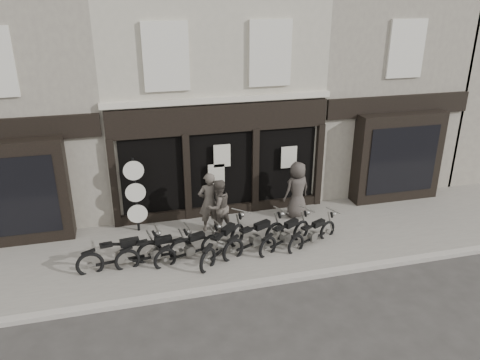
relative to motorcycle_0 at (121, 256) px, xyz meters
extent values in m
plane|color=#2D2B28|center=(3.39, -0.38, -0.45)|extent=(90.00, 90.00, 0.00)
cube|color=slate|center=(3.39, 0.52, -0.39)|extent=(30.00, 4.20, 0.12)
cube|color=gray|center=(3.39, -1.63, -0.38)|extent=(30.00, 0.25, 0.13)
cube|color=#AEA695|center=(3.39, 5.62, 3.65)|extent=(7.20, 6.00, 8.20)
cube|color=black|center=(3.39, 2.54, 3.00)|extent=(7.10, 0.18, 0.90)
cube|color=black|center=(3.39, 2.60, 1.05)|extent=(6.50, 0.10, 2.95)
cube|color=black|center=(3.39, 2.53, -0.23)|extent=(7.10, 0.20, 0.44)
cube|color=beige|center=(3.39, 2.57, 3.60)|extent=(7.30, 0.22, 0.18)
cube|color=beige|center=(1.79, 2.57, 4.95)|extent=(1.35, 0.12, 2.00)
cube|color=black|center=(1.79, 2.60, 4.95)|extent=(1.05, 0.06, 1.70)
cube|color=beige|center=(4.99, 2.57, 4.95)|extent=(1.35, 0.12, 2.00)
cube|color=black|center=(4.99, 2.60, 4.95)|extent=(1.05, 0.06, 1.70)
cube|color=black|center=(-0.06, 2.52, 1.10)|extent=(0.22, 0.22, 3.00)
cube|color=black|center=(2.24, 2.52, 1.10)|extent=(0.22, 0.22, 3.00)
cube|color=black|center=(4.54, 2.52, 1.10)|extent=(0.22, 0.22, 3.00)
cube|color=black|center=(6.84, 2.52, 1.10)|extent=(0.22, 0.22, 3.00)
cube|color=beige|center=(3.39, 2.42, 1.80)|extent=(0.55, 0.04, 0.75)
cube|color=beige|center=(5.69, 2.42, 1.55)|extent=(0.55, 0.04, 0.75)
cube|color=beige|center=(3.19, 2.42, 1.15)|extent=(0.55, 0.04, 0.75)
cube|color=gray|center=(-2.96, 5.62, 3.65)|extent=(5.50, 6.00, 8.20)
cube|color=black|center=(-2.96, 2.27, 1.25)|extent=(3.20, 0.70, 3.20)
cube|color=black|center=(-2.96, 1.92, 1.25)|extent=(2.60, 0.06, 2.40)
cube|color=black|center=(-2.96, 2.57, 3.05)|extent=(5.40, 0.16, 0.70)
cube|color=gray|center=(9.74, 5.62, 3.65)|extent=(5.50, 6.00, 8.20)
cube|color=black|center=(9.74, 2.27, 1.25)|extent=(3.20, 0.70, 3.20)
cube|color=black|center=(9.74, 1.92, 1.25)|extent=(2.60, 0.06, 2.40)
cube|color=black|center=(9.74, 2.57, 3.05)|extent=(5.40, 0.16, 0.70)
cube|color=beige|center=(9.74, 2.58, 4.95)|extent=(1.30, 0.10, 1.90)
cube|color=black|center=(9.74, 2.61, 4.95)|extent=(1.00, 0.06, 1.60)
torus|color=black|center=(0.77, 0.09, -0.08)|extent=(0.76, 0.19, 0.75)
torus|color=black|center=(-0.83, -0.10, -0.08)|extent=(0.76, 0.19, 0.75)
cube|color=black|center=(-0.03, 0.00, -0.12)|extent=(1.31, 0.22, 0.07)
cube|color=gray|center=(-0.01, 0.00, -0.03)|extent=(0.29, 0.23, 0.29)
cube|color=black|center=(0.25, 0.03, 0.39)|extent=(0.53, 0.25, 0.19)
cube|color=black|center=(-0.36, -0.04, 0.43)|extent=(0.36, 0.26, 0.07)
cylinder|color=gray|center=(1.01, 0.12, 0.65)|extent=(0.12, 0.64, 0.04)
torus|color=black|center=(1.64, 0.09, -0.10)|extent=(0.71, 0.19, 0.71)
torus|color=black|center=(0.15, -0.11, -0.10)|extent=(0.71, 0.19, 0.71)
cube|color=black|center=(0.90, -0.01, -0.14)|extent=(1.23, 0.21, 0.06)
cube|color=gray|center=(0.92, -0.01, -0.06)|extent=(0.27, 0.22, 0.27)
cube|color=black|center=(1.16, 0.02, 0.34)|extent=(0.50, 0.24, 0.18)
cube|color=black|center=(0.59, -0.05, 0.38)|extent=(0.34, 0.25, 0.06)
cylinder|color=gray|center=(1.87, 0.12, 0.58)|extent=(0.12, 0.60, 0.04)
torus|color=black|center=(2.54, 0.17, -0.11)|extent=(0.68, 0.30, 0.68)
torus|color=black|center=(1.16, -0.28, -0.11)|extent=(0.68, 0.30, 0.68)
cube|color=black|center=(1.85, -0.06, -0.15)|extent=(1.15, 0.42, 0.06)
cube|color=gray|center=(1.87, -0.05, -0.07)|extent=(0.29, 0.25, 0.26)
cube|color=black|center=(2.10, 0.02, 0.31)|extent=(0.49, 0.30, 0.17)
cube|color=black|center=(1.56, -0.15, 0.35)|extent=(0.35, 0.28, 0.06)
cylinder|color=gray|center=(2.75, 0.23, 0.55)|extent=(0.21, 0.57, 0.04)
torus|color=black|center=(3.39, 0.46, -0.08)|extent=(0.59, 0.61, 0.75)
torus|color=black|center=(2.27, -0.70, -0.08)|extent=(0.59, 0.61, 0.75)
cube|color=black|center=(2.83, -0.12, -0.12)|extent=(0.95, 0.99, 0.07)
cube|color=gray|center=(2.85, -0.10, -0.03)|extent=(0.33, 0.33, 0.29)
cube|color=black|center=(3.03, 0.09, 0.39)|extent=(0.49, 0.50, 0.19)
cube|color=black|center=(2.60, -0.36, 0.43)|extent=(0.39, 0.39, 0.07)
cylinder|color=gray|center=(3.56, 0.63, 0.65)|extent=(0.49, 0.47, 0.04)
torus|color=black|center=(4.52, 0.30, -0.08)|extent=(0.72, 0.40, 0.75)
torus|color=black|center=(3.07, -0.35, -0.08)|extent=(0.72, 0.40, 0.75)
cube|color=black|center=(3.79, -0.02, -0.12)|extent=(1.21, 0.58, 0.07)
cube|color=gray|center=(3.81, -0.01, -0.04)|extent=(0.32, 0.29, 0.29)
cube|color=black|center=(4.05, 0.09, 0.38)|extent=(0.54, 0.38, 0.19)
cube|color=black|center=(3.49, -0.16, 0.43)|extent=(0.39, 0.34, 0.07)
cylinder|color=gray|center=(4.74, 0.40, 0.65)|extent=(0.30, 0.60, 0.04)
torus|color=black|center=(5.38, 0.31, -0.11)|extent=(0.65, 0.41, 0.70)
torus|color=black|center=(4.08, -0.40, -0.11)|extent=(0.65, 0.41, 0.70)
cube|color=black|center=(4.73, -0.04, -0.15)|extent=(1.09, 0.63, 0.06)
cube|color=gray|center=(4.75, -0.04, -0.06)|extent=(0.30, 0.28, 0.27)
cube|color=black|center=(4.96, 0.08, 0.32)|extent=(0.50, 0.38, 0.17)
cube|color=black|center=(4.46, -0.19, 0.37)|extent=(0.37, 0.33, 0.06)
cylinder|color=gray|center=(5.58, 0.42, 0.57)|extent=(0.32, 0.54, 0.04)
torus|color=black|center=(6.19, 0.16, -0.13)|extent=(0.62, 0.35, 0.65)
torus|color=black|center=(4.94, -0.42, -0.13)|extent=(0.62, 0.35, 0.65)
cube|color=black|center=(5.56, -0.13, -0.17)|extent=(1.05, 0.52, 0.06)
cube|color=gray|center=(5.58, -0.12, -0.09)|extent=(0.28, 0.25, 0.25)
cube|color=black|center=(5.79, -0.03, 0.27)|extent=(0.47, 0.33, 0.16)
cube|color=black|center=(5.30, -0.25, 0.31)|extent=(0.34, 0.29, 0.06)
cylinder|color=gray|center=(6.38, 0.25, 0.50)|extent=(0.26, 0.52, 0.03)
imported|color=#4E4740|center=(2.76, 1.54, 0.63)|extent=(0.75, 0.54, 1.92)
imported|color=#49423B|center=(3.01, 1.29, 0.55)|extent=(1.05, 0.95, 1.76)
imported|color=#3B3531|center=(5.77, 1.74, 0.63)|extent=(1.07, 0.85, 1.92)
cylinder|color=black|center=(0.56, 2.04, -0.41)|extent=(0.40, 0.40, 0.07)
cylinder|color=black|center=(0.56, 2.04, 0.83)|extent=(0.08, 0.08, 2.56)
cylinder|color=black|center=(0.56, 2.00, 1.72)|extent=(0.62, 0.05, 0.62)
cylinder|color=beige|center=(0.56, 1.98, 1.72)|extent=(0.62, 0.01, 0.62)
cylinder|color=black|center=(0.56, 2.00, 1.00)|extent=(0.62, 0.05, 0.62)
cylinder|color=beige|center=(0.56, 1.98, 1.00)|extent=(0.62, 0.01, 0.62)
cylinder|color=black|center=(0.56, 2.00, 0.28)|extent=(0.62, 0.05, 0.62)
cylinder|color=beige|center=(0.56, 1.98, 0.28)|extent=(0.62, 0.01, 0.62)
camera|label=1|loc=(0.38, -11.53, 6.77)|focal=35.00mm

